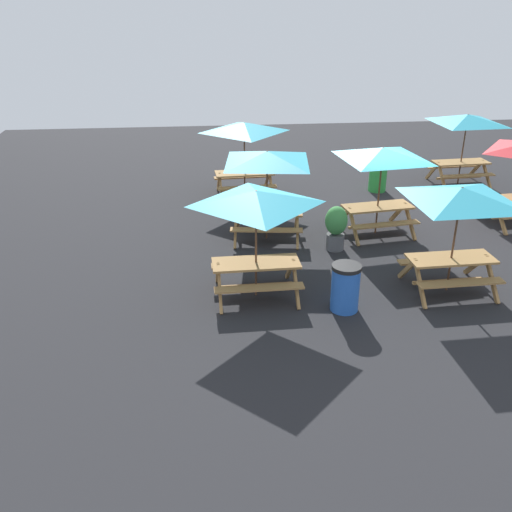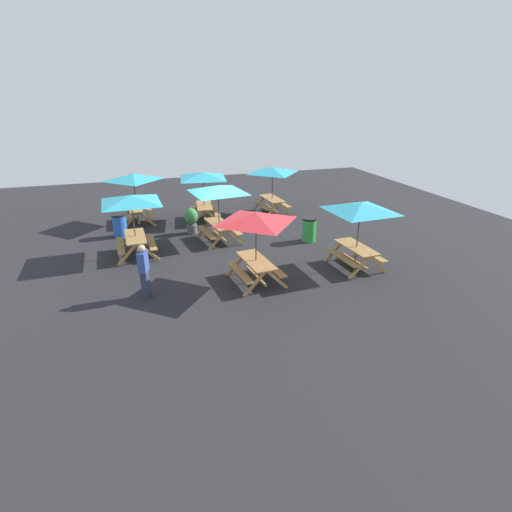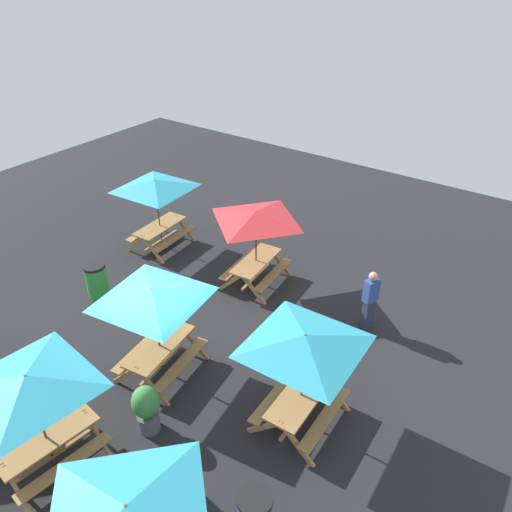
# 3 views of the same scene
# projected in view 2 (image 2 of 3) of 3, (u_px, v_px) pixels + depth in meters

# --- Properties ---
(ground_plane) EXTENTS (27.62, 27.62, 0.00)m
(ground_plane) POSITION_uv_depth(u_px,v_px,m) (226.00, 242.00, 16.22)
(ground_plane) COLOR #232326
(ground_plane) RESTS_ON ground
(picnic_table_0) EXTENTS (2.80, 2.80, 2.34)m
(picnic_table_0) POSITION_uv_depth(u_px,v_px,m) (203.00, 179.00, 18.18)
(picnic_table_0) COLOR #A87A44
(picnic_table_0) RESTS_ON ground
(picnic_table_1) EXTENTS (2.04, 2.04, 2.34)m
(picnic_table_1) POSITION_uv_depth(u_px,v_px,m) (134.00, 181.00, 17.85)
(picnic_table_1) COLOR #A87A44
(picnic_table_1) RESTS_ON ground
(picnic_table_2) EXTENTS (2.19, 2.19, 2.34)m
(picnic_table_2) POSITION_uv_depth(u_px,v_px,m) (256.00, 223.00, 12.11)
(picnic_table_2) COLOR #A87A44
(picnic_table_2) RESTS_ON ground
(picnic_table_3) EXTENTS (2.83, 2.83, 2.34)m
(picnic_table_3) POSITION_uv_depth(u_px,v_px,m) (131.00, 204.00, 14.20)
(picnic_table_3) COLOR #A87A44
(picnic_table_3) RESTS_ON ground
(picnic_table_4) EXTENTS (2.12, 2.12, 2.34)m
(picnic_table_4) POSITION_uv_depth(u_px,v_px,m) (272.00, 173.00, 19.39)
(picnic_table_4) COLOR #A87A44
(picnic_table_4) RESTS_ON ground
(picnic_table_5) EXTENTS (2.80, 2.80, 2.34)m
(picnic_table_5) POSITION_uv_depth(u_px,v_px,m) (218.00, 193.00, 15.63)
(picnic_table_5) COLOR #A87A44
(picnic_table_5) RESTS_ON ground
(picnic_table_6) EXTENTS (2.82, 2.82, 2.34)m
(picnic_table_6) POSITION_uv_depth(u_px,v_px,m) (360.00, 212.00, 13.20)
(picnic_table_6) COLOR #A87A44
(picnic_table_6) RESTS_ON ground
(trash_bin_green) EXTENTS (0.59, 0.59, 0.98)m
(trash_bin_green) POSITION_uv_depth(u_px,v_px,m) (309.00, 229.00, 16.21)
(trash_bin_green) COLOR green
(trash_bin_green) RESTS_ON ground
(trash_bin_blue) EXTENTS (0.59, 0.59, 0.98)m
(trash_bin_blue) POSITION_uv_depth(u_px,v_px,m) (120.00, 225.00, 16.71)
(trash_bin_blue) COLOR blue
(trash_bin_blue) RESTS_ON ground
(potted_plant_0) EXTENTS (0.55, 0.55, 1.12)m
(potted_plant_0) POSITION_uv_depth(u_px,v_px,m) (191.00, 220.00, 17.05)
(potted_plant_0) COLOR #59595B
(potted_plant_0) RESTS_ON ground
(person_standing) EXTENTS (0.42, 0.34, 1.67)m
(person_standing) POSITION_uv_depth(u_px,v_px,m) (144.00, 270.00, 11.58)
(person_standing) COLOR #2D334C
(person_standing) RESTS_ON ground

